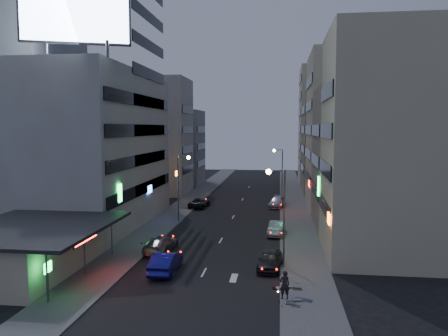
% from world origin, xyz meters
% --- Properties ---
extents(ground, '(180.00, 180.00, 0.00)m').
position_xyz_m(ground, '(0.00, 0.00, 0.00)').
color(ground, black).
rests_on(ground, ground).
extents(sidewalk_left, '(4.00, 120.00, 0.12)m').
position_xyz_m(sidewalk_left, '(-8.00, 30.00, 0.06)').
color(sidewalk_left, '#4C4C4F').
rests_on(sidewalk_left, ground).
extents(sidewalk_right, '(4.00, 120.00, 0.12)m').
position_xyz_m(sidewalk_right, '(8.00, 30.00, 0.06)').
color(sidewalk_right, '#4C4C4F').
rests_on(sidewalk_right, ground).
extents(food_court, '(11.00, 13.00, 3.88)m').
position_xyz_m(food_court, '(-13.90, 2.00, 1.98)').
color(food_court, '#BAB492').
rests_on(food_court, ground).
extents(white_building, '(14.00, 24.00, 18.00)m').
position_xyz_m(white_building, '(-17.00, 20.00, 9.00)').
color(white_building, '#ABAAA6').
rests_on(white_building, ground).
extents(grey_tower, '(10.00, 14.00, 34.00)m').
position_xyz_m(grey_tower, '(-26.00, 23.00, 17.00)').
color(grey_tower, gray).
rests_on(grey_tower, ground).
extents(shophouse_near, '(10.00, 11.00, 20.00)m').
position_xyz_m(shophouse_near, '(15.00, 10.50, 10.00)').
color(shophouse_near, '#BAB492').
rests_on(shophouse_near, ground).
extents(shophouse_mid, '(11.00, 12.00, 16.00)m').
position_xyz_m(shophouse_mid, '(15.50, 22.00, 8.00)').
color(shophouse_mid, gray).
rests_on(shophouse_mid, ground).
extents(shophouse_far, '(10.00, 14.00, 22.00)m').
position_xyz_m(shophouse_far, '(15.00, 35.00, 11.00)').
color(shophouse_far, '#BAB492').
rests_on(shophouse_far, ground).
extents(far_left_a, '(11.00, 10.00, 20.00)m').
position_xyz_m(far_left_a, '(-15.50, 45.00, 10.00)').
color(far_left_a, '#ABAAA6').
rests_on(far_left_a, ground).
extents(far_left_b, '(12.00, 10.00, 15.00)m').
position_xyz_m(far_left_b, '(-16.00, 58.00, 7.50)').
color(far_left_b, gray).
rests_on(far_left_b, ground).
extents(far_right_a, '(11.00, 12.00, 18.00)m').
position_xyz_m(far_right_a, '(15.50, 50.00, 9.00)').
color(far_right_a, gray).
rests_on(far_right_a, ground).
extents(far_right_b, '(12.00, 12.00, 24.00)m').
position_xyz_m(far_right_b, '(16.00, 64.00, 12.00)').
color(far_right_b, '#BAB492').
rests_on(far_right_b, ground).
extents(billboard, '(9.52, 3.75, 6.20)m').
position_xyz_m(billboard, '(-12.99, 9.97, 21.66)').
color(billboard, '#595B60').
rests_on(billboard, white_building).
extents(street_lamp_right_near, '(1.60, 0.44, 8.02)m').
position_xyz_m(street_lamp_right_near, '(5.90, 6.00, 5.36)').
color(street_lamp_right_near, '#595B60').
rests_on(street_lamp_right_near, sidewalk_right).
extents(street_lamp_left, '(1.60, 0.44, 8.02)m').
position_xyz_m(street_lamp_left, '(-5.90, 22.00, 5.36)').
color(street_lamp_left, '#595B60').
rests_on(street_lamp_left, sidewalk_left).
extents(street_lamp_right_far, '(1.60, 0.44, 8.02)m').
position_xyz_m(street_lamp_right_far, '(5.90, 40.00, 5.36)').
color(street_lamp_right_far, '#595B60').
rests_on(street_lamp_right_far, sidewalk_right).
extents(parked_car_right_near, '(2.24, 4.55, 1.49)m').
position_xyz_m(parked_car_right_near, '(5.20, 5.53, 0.75)').
color(parked_car_right_near, '#232327').
rests_on(parked_car_right_near, ground).
extents(parked_car_right_mid, '(1.99, 4.47, 1.43)m').
position_xyz_m(parked_car_right_mid, '(5.60, 17.03, 0.71)').
color(parked_car_right_mid, '#ABADB4').
rests_on(parked_car_right_mid, ground).
extents(parked_car_left, '(2.72, 5.07, 1.35)m').
position_xyz_m(parked_car_left, '(-5.60, 32.17, 0.68)').
color(parked_car_left, '#26262B').
rests_on(parked_car_left, ground).
extents(parked_car_right_far, '(2.76, 5.37, 1.49)m').
position_xyz_m(parked_car_right_far, '(5.60, 33.77, 0.74)').
color(parked_car_right_far, '#A8A9B0').
rests_on(parked_car_right_far, ground).
extents(road_car_blue, '(1.76, 4.99, 1.64)m').
position_xyz_m(road_car_blue, '(-3.01, 3.67, 0.82)').
color(road_car_blue, navy).
rests_on(road_car_blue, ground).
extents(road_car_silver, '(2.62, 5.29, 1.48)m').
position_xyz_m(road_car_silver, '(-5.00, 9.31, 0.74)').
color(road_car_silver, gray).
rests_on(road_car_silver, ground).
extents(person, '(0.79, 0.63, 1.90)m').
position_xyz_m(person, '(6.30, -0.89, 1.07)').
color(person, black).
rests_on(person, sidewalk_right).
extents(scooter_black_a, '(0.85, 1.70, 0.99)m').
position_xyz_m(scooter_black_a, '(7.34, -1.88, 0.62)').
color(scooter_black_a, black).
rests_on(scooter_black_a, sidewalk_right).
extents(scooter_silver_a, '(1.17, 1.97, 1.14)m').
position_xyz_m(scooter_silver_a, '(7.37, -0.78, 0.69)').
color(scooter_silver_a, '#9FA1A7').
rests_on(scooter_silver_a, sidewalk_right).
extents(scooter_blue, '(1.25, 1.84, 1.07)m').
position_xyz_m(scooter_blue, '(8.21, -0.94, 0.66)').
color(scooter_blue, navy).
rests_on(scooter_blue, sidewalk_right).
extents(scooter_black_b, '(0.69, 1.90, 1.15)m').
position_xyz_m(scooter_black_b, '(7.55, 1.22, 0.70)').
color(scooter_black_b, black).
rests_on(scooter_black_b, sidewalk_right).
extents(scooter_silver_b, '(1.23, 1.99, 1.16)m').
position_xyz_m(scooter_silver_b, '(6.91, 1.59, 0.70)').
color(scooter_silver_b, '#9B9CA2').
rests_on(scooter_silver_b, sidewalk_right).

